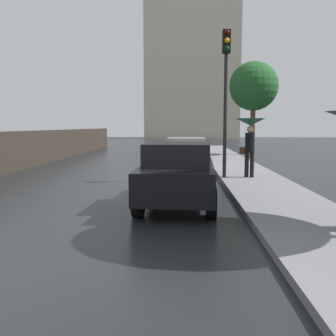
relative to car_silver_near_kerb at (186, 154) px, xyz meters
name	(u,v)px	position (x,y,z in m)	size (l,w,h in m)	color
car_silver_near_kerb	(186,154)	(0.00, 0.00, 0.00)	(1.88, 4.25, 1.41)	#B2B5BA
car_black_mid_road	(178,173)	(-0.24, -6.88, 0.03)	(1.90, 4.19, 1.51)	black
pedestrian_with_umbrella_near	(250,131)	(2.14, -2.84, 1.00)	(1.00, 1.00, 2.01)	black
traffic_light	(226,78)	(1.28, -2.98, 2.75)	(0.26, 0.39, 4.89)	black
street_tree_near	(254,87)	(4.13, 7.75, 3.53)	(2.97, 2.97, 5.78)	#4C3823
distant_tower	(192,40)	(1.21, 43.85, 14.18)	(14.41, 7.11, 34.33)	beige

